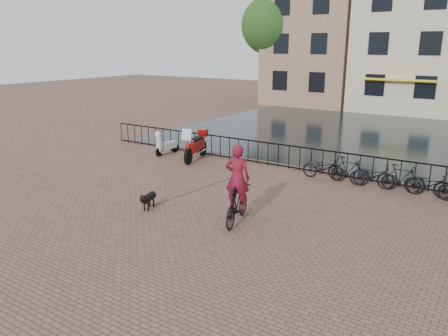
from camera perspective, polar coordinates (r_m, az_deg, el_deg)
The scene contains 15 objects.
ground at distance 12.42m, azimuth -7.72°, elevation -8.49°, with size 100.00×100.00×0.00m, color brown.
canal_water at distance 27.32m, azimuth 16.79°, elevation 4.37°, with size 20.00×20.00×0.00m, color black.
railing at distance 18.67m, azimuth 8.47°, elevation 1.42°, with size 20.00×0.05×1.02m.
canal_house_left at distance 41.32m, azimuth 12.57°, elevation 17.22°, with size 7.50×9.00×12.80m.
canal_house_mid at distance 39.11m, azimuth 23.93°, elevation 15.66°, with size 8.00×9.50×11.80m.
tree_far_left at distance 40.05m, azimuth 6.06°, elevation 18.02°, with size 5.04×5.04×9.27m.
cyclist at distance 12.68m, azimuth 1.74°, elevation -2.71°, with size 1.04×2.11×2.78m.
dog at distance 14.20m, azimuth -9.80°, elevation -4.12°, with size 0.54×0.94×0.60m.
motorcycle at distance 19.91m, azimuth -3.73°, elevation 3.38°, with size 1.11×2.35×1.64m.
scooter at distance 21.10m, azimuth -7.46°, elevation 3.41°, with size 0.50×1.35×1.22m.
parked_bike_0 at distance 17.49m, azimuth 12.97°, elevation 0.02°, with size 0.60×1.72×0.90m, color black.
parked_bike_1 at distance 17.19m, azimuth 15.93°, elevation -0.29°, with size 0.47×1.66×1.00m, color black.
parked_bike_2 at distance 16.96m, azimuth 18.96°, elevation -0.94°, with size 0.60×1.72×0.90m, color black.
parked_bike_3 at distance 16.75m, azimuth 22.11°, elevation -1.27°, with size 0.47×1.66×1.00m, color black.
parked_bike_4 at distance 16.63m, azimuth 25.28°, elevation -1.93°, with size 0.60×1.72×0.90m, color black.
Camera 1 is at (7.55, -8.46, 5.06)m, focal length 35.00 mm.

